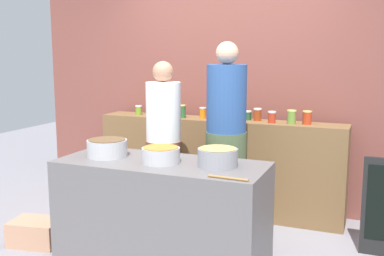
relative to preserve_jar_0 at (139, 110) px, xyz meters
The scene contains 24 objects.
ground 1.81m from the preserve_jar_0, 48.27° to the right, with size 12.00×12.00×0.00m, color gray.
storefront_wall 1.11m from the preserve_jar_0, 20.75° to the left, with size 4.80×0.12×3.00m, color brown.
display_shelf 1.12m from the preserve_jar_0, ahead, with size 2.70×0.36×1.03m, color brown.
prep_table 1.81m from the preserve_jar_0, 55.07° to the right, with size 1.70×0.70×0.87m, color #625F5F.
preserve_jar_0 is the anchor object (origin of this frame).
preserve_jar_1 0.24m from the preserve_jar_0, 19.44° to the left, with size 0.07×0.07×0.10m.
preserve_jar_2 0.35m from the preserve_jar_0, ahead, with size 0.07×0.07×0.10m.
preserve_jar_3 0.57m from the preserve_jar_0, ahead, with size 0.07×0.07×0.14m.
preserve_jar_4 0.79m from the preserve_jar_0, ahead, with size 0.07×0.07×0.12m.
preserve_jar_5 0.93m from the preserve_jar_0, ahead, with size 0.08×0.08×0.12m.
preserve_jar_6 1.08m from the preserve_jar_0, ahead, with size 0.08×0.08×0.14m.
preserve_jar_7 1.18m from the preserve_jar_0, ahead, with size 0.08×0.08×0.12m.
preserve_jar_8 1.27m from the preserve_jar_0, ahead, with size 0.08×0.08×0.10m.
preserve_jar_9 1.38m from the preserve_jar_0, ahead, with size 0.08×0.08×0.13m.
preserve_jar_10 1.56m from the preserve_jar_0, ahead, with size 0.08×0.08×0.12m.
preserve_jar_11 1.75m from the preserve_jar_0, ahead, with size 0.09×0.09×0.14m.
preserve_jar_12 1.90m from the preserve_jar_0, ahead, with size 0.09×0.09×0.13m.
cooking_pot_left 1.46m from the preserve_jar_0, 71.61° to the right, with size 0.34×0.34×0.15m.
cooking_pot_center 1.73m from the preserve_jar_0, 55.31° to the right, with size 0.30×0.30×0.13m.
cooking_pot_right 1.98m from the preserve_jar_0, 43.32° to the right, with size 0.31×0.31×0.14m.
wooden_spoon 2.34m from the preserve_jar_0, 45.87° to the right, with size 0.02×0.02×0.30m, color #9E703D.
cook_with_tongs 1.05m from the preserve_jar_0, 47.56° to the right, with size 0.34×0.34×1.66m.
cook_in_cap 1.42m from the preserve_jar_0, 25.64° to the right, with size 0.38×0.38×1.84m.
bread_crate 1.78m from the preserve_jar_0, 100.84° to the right, with size 0.44×0.31×0.23m, color tan.
Camera 1 is at (1.60, -3.54, 1.74)m, focal length 43.05 mm.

